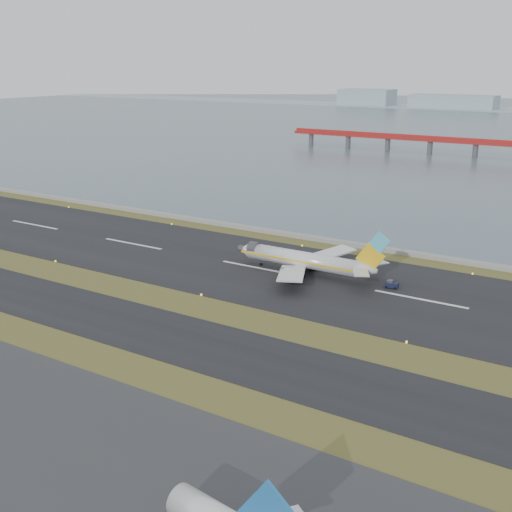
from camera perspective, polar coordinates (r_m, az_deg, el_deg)
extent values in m
plane|color=#3A4518|center=(130.93, -6.86, -4.50)|extent=(1000.00, 1000.00, 0.00)
cube|color=black|center=(122.56, -10.39, -6.17)|extent=(1000.00, 18.00, 0.10)
cube|color=black|center=(153.91, 0.15, -1.07)|extent=(1000.00, 45.00, 0.10)
cube|color=gray|center=(178.87, 5.25, 1.57)|extent=(1000.00, 2.50, 1.00)
cylinder|color=#4C4C51|center=(379.52, 8.19, 9.94)|extent=(2.80, 2.80, 7.00)
cube|color=#99ABB5|center=(774.67, 9.83, 13.75)|extent=(60.00, 35.00, 18.00)
cube|color=#99ABB5|center=(742.12, 17.14, 12.99)|extent=(90.00, 35.00, 14.00)
cylinder|color=silver|center=(149.37, 4.05, -0.29)|extent=(28.00, 3.80, 3.80)
cone|color=silver|center=(156.98, -0.97, 0.60)|extent=(3.20, 3.80, 3.80)
cone|color=silver|center=(142.76, 9.78, -1.19)|extent=(5.00, 3.80, 3.80)
cube|color=yellow|center=(147.75, 3.69, -0.48)|extent=(31.00, 0.06, 0.45)
cube|color=yellow|center=(151.00, 4.39, -0.11)|extent=(31.00, 0.06, 0.45)
cube|color=silver|center=(141.46, 3.19, -1.56)|extent=(11.31, 15.89, 1.66)
cube|color=silver|center=(155.89, 6.24, 0.12)|extent=(11.31, 15.89, 1.66)
cylinder|color=#3B3B41|center=(144.70, 3.08, -1.63)|extent=(4.20, 2.10, 2.10)
cylinder|color=#3B3B41|center=(154.81, 5.25, -0.44)|extent=(4.20, 2.10, 2.10)
cube|color=yellow|center=(141.62, 10.14, -0.13)|extent=(6.80, 0.35, 6.85)
cube|color=#51C2E7|center=(139.94, 10.94, 1.20)|extent=(4.85, 0.37, 4.90)
cube|color=silver|center=(139.15, 9.30, -1.43)|extent=(5.64, 6.80, 0.22)
cube|color=silver|center=(145.88, 10.48, -0.63)|extent=(5.64, 6.80, 0.22)
cylinder|color=black|center=(155.51, 0.45, -0.73)|extent=(0.80, 0.28, 0.80)
cylinder|color=black|center=(147.25, 4.02, -1.75)|extent=(1.00, 0.38, 1.00)
cylinder|color=black|center=(151.97, 5.02, -1.18)|extent=(1.00, 0.38, 1.00)
cube|color=black|center=(143.27, 11.96, -2.52)|extent=(3.02, 1.99, 1.06)
cube|color=#3B3B41|center=(143.10, 11.84, -2.24)|extent=(1.42, 1.49, 0.62)
cylinder|color=black|center=(142.95, 11.51, -2.74)|extent=(0.65, 0.35, 0.62)
cylinder|color=black|center=(144.25, 11.63, -2.57)|extent=(0.65, 0.35, 0.62)
cylinder|color=black|center=(142.60, 12.27, -2.84)|extent=(0.65, 0.35, 0.62)
cylinder|color=black|center=(143.91, 12.38, -2.66)|extent=(0.65, 0.35, 0.62)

